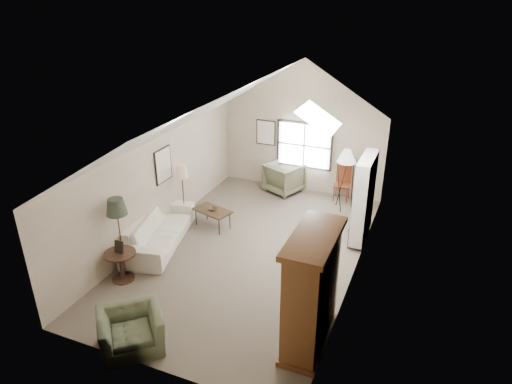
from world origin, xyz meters
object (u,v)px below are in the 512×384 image
at_px(armchair_far, 284,177).
at_px(armchair_near, 131,330).
at_px(sofa, 159,229).
at_px(side_table, 122,266).
at_px(side_chair, 342,182).
at_px(armoire, 311,292).
at_px(coffee_table, 213,218).

bearing_deg(armchair_far, armchair_near, 110.26).
bearing_deg(sofa, armchair_far, -37.29).
distance_m(armchair_near, side_table, 2.14).
relative_size(armchair_far, side_chair, 0.88).
bearing_deg(armchair_near, side_chair, 31.95).
bearing_deg(side_chair, armoire, -85.71).
bearing_deg(armchair_far, side_chair, -154.77).
height_order(sofa, coffee_table, sofa).
bearing_deg(coffee_table, side_table, -104.45).
bearing_deg(side_chair, coffee_table, -135.99).
bearing_deg(coffee_table, side_chair, 47.18).
bearing_deg(side_table, sofa, 93.53).
height_order(armoire, coffee_table, armoire).
bearing_deg(side_chair, sofa, -133.59).
height_order(armoire, armchair_near, armoire).
xyz_separation_m(armchair_far, coffee_table, (-0.98, -2.88, -0.21)).
bearing_deg(armchair_near, coffee_table, 56.42).
height_order(sofa, side_table, sofa).
distance_m(armchair_near, armchair_far, 7.32).
distance_m(side_table, side_chair, 6.77).
distance_m(coffee_table, side_chair, 4.06).
bearing_deg(sofa, armoire, -126.98).
relative_size(armchair_near, side_chair, 0.95).
xyz_separation_m(coffee_table, side_chair, (2.75, 2.97, 0.32)).
relative_size(sofa, armchair_far, 2.67).
distance_m(coffee_table, side_table, 2.93).
relative_size(armoire, sofa, 0.82).
xyz_separation_m(sofa, side_chair, (3.58, 4.21, 0.18)).
distance_m(armoire, armchair_far, 6.57).
relative_size(coffee_table, side_table, 1.46).
bearing_deg(side_chair, side_table, -124.13).
relative_size(coffee_table, side_chair, 0.87).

